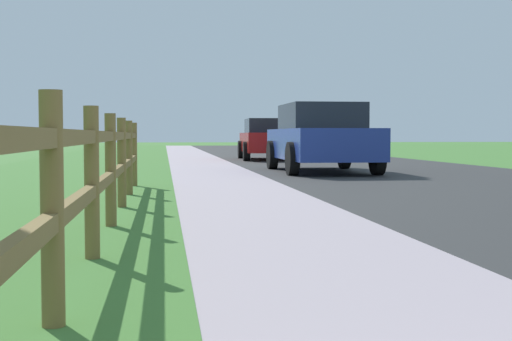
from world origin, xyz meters
TOP-DOWN VIEW (x-y plane):
  - ground_plane at (0.00, 25.00)m, footprint 120.00×120.00m
  - road_asphalt at (3.50, 27.00)m, footprint 7.00×66.00m
  - curb_concrete at (-3.00, 27.00)m, footprint 6.00×66.00m
  - grass_verge at (-4.50, 27.00)m, footprint 5.00×66.00m
  - rail_fence at (-2.69, 6.67)m, footprint 0.11×13.35m
  - parked_suv_blue at (1.65, 17.75)m, footprint 2.17×4.92m
  - parked_car_red at (1.60, 26.43)m, footprint 2.13×4.57m

SIDE VIEW (x-z plane):
  - ground_plane at x=0.00m, z-range 0.00..0.00m
  - road_asphalt at x=3.50m, z-range 0.00..0.01m
  - curb_concrete at x=-3.00m, z-range 0.00..0.01m
  - grass_verge at x=-4.50m, z-range 0.00..0.01m
  - rail_fence at x=-2.69m, z-range 0.09..1.21m
  - parked_car_red at x=1.60m, z-range 0.01..1.50m
  - parked_suv_blue at x=1.65m, z-range 0.02..1.68m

